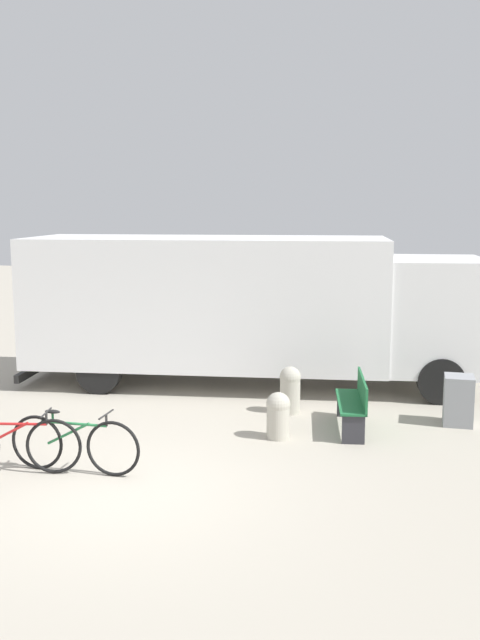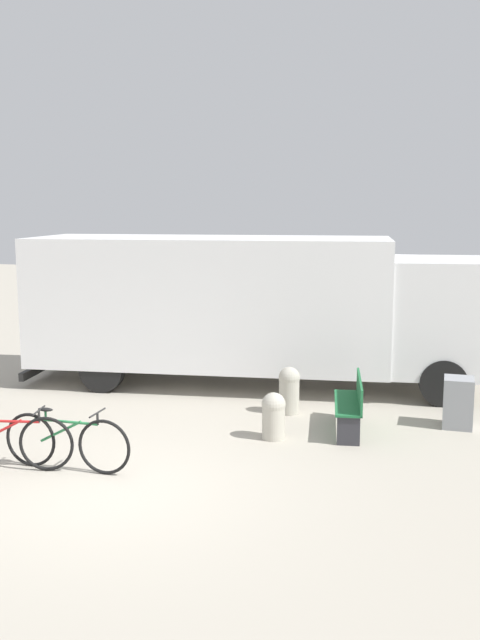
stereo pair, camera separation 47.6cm
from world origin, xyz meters
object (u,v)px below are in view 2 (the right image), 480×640
bicycle_far (66,442)px  utility_box (458,402)px  bollard_near_bench (274,414)px  bicycle_middle (6,441)px  bollard_far_bench (289,388)px  delivery_truck (250,304)px  park_bench (352,402)px

bicycle_far → utility_box: 6.13m
bollard_near_bench → bicycle_middle: bearing=-144.2°
bicycle_far → utility_box: bearing=33.8°
bollard_near_bench → bollard_far_bench: 1.39m
bollard_near_bench → utility_box: utility_box is taller
bollard_far_bench → utility_box: 2.77m
bicycle_far → bollard_far_bench: 4.14m
bicycle_far → bollard_far_bench: bearing=55.8°
delivery_truck → park_bench: 3.63m
bicycle_middle → bollard_far_bench: bicycle_middle is taller
delivery_truck → bicycle_middle: (-1.89, -5.49, -1.22)m
bollard_far_bench → bollard_near_bench: bearing=-87.5°
park_bench → bicycle_far: 4.43m
bicycle_middle → utility_box: size_ratio=2.25×
bollard_near_bench → bollard_far_bench: size_ratio=0.89×
delivery_truck → bollard_near_bench: 3.67m
utility_box → bicycle_middle: bearing=-148.0°
bicycle_middle → utility_box: (5.86, 3.67, 0.01)m
delivery_truck → bicycle_far: size_ratio=4.94×
delivery_truck → park_bench: bearing=-54.1°
bicycle_middle → bicycle_far: (0.79, 0.21, 0.00)m
bicycle_middle → utility_box: bicycle_middle is taller
bicycle_middle → bollard_far_bench: 4.79m
bicycle_far → utility_box: (5.07, 3.46, 0.01)m
park_bench → bollard_near_bench: 1.31m
bicycle_middle → bollard_far_bench: size_ratio=2.24×
bollard_far_bench → delivery_truck: bearing=123.3°
bollard_near_bench → bollard_far_bench: bearing=92.5°
park_bench → bicycle_middle: bearing=115.8°
bollard_far_bench → utility_box: bearing=0.2°
park_bench → bollard_near_bench: (-1.10, -0.71, -0.08)m
park_bench → utility_box: park_bench is taller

